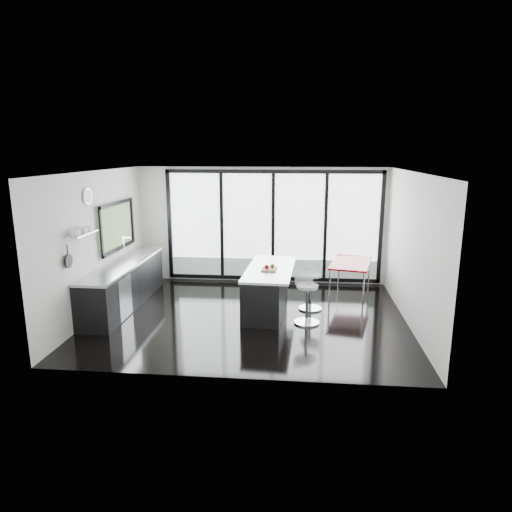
# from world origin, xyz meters

# --- Properties ---
(floor) EXTENTS (6.00, 5.00, 0.00)m
(floor) POSITION_xyz_m (0.00, 0.00, 0.00)
(floor) COLOR black
(floor) RESTS_ON ground
(ceiling) EXTENTS (6.00, 5.00, 0.00)m
(ceiling) POSITION_xyz_m (0.00, 0.00, 2.80)
(ceiling) COLOR white
(ceiling) RESTS_ON wall_back
(wall_back) EXTENTS (6.00, 0.09, 2.80)m
(wall_back) POSITION_xyz_m (0.27, 2.47, 1.27)
(wall_back) COLOR silver
(wall_back) RESTS_ON ground
(wall_front) EXTENTS (6.00, 0.00, 2.80)m
(wall_front) POSITION_xyz_m (0.00, -2.50, 1.40)
(wall_front) COLOR silver
(wall_front) RESTS_ON ground
(wall_left) EXTENTS (0.26, 5.00, 2.80)m
(wall_left) POSITION_xyz_m (-2.97, 0.27, 1.56)
(wall_left) COLOR silver
(wall_left) RESTS_ON ground
(wall_right) EXTENTS (0.00, 5.00, 2.80)m
(wall_right) POSITION_xyz_m (3.00, 0.00, 1.40)
(wall_right) COLOR silver
(wall_right) RESTS_ON ground
(counter_cabinets) EXTENTS (0.69, 3.24, 1.36)m
(counter_cabinets) POSITION_xyz_m (-2.67, 0.40, 0.46)
(counter_cabinets) COLOR black
(counter_cabinets) RESTS_ON floor
(island) EXTENTS (1.00, 2.20, 1.15)m
(island) POSITION_xyz_m (0.30, 0.44, 0.45)
(island) COLOR black
(island) RESTS_ON floor
(bar_stool_near) EXTENTS (0.63, 0.63, 0.76)m
(bar_stool_near) POSITION_xyz_m (1.11, -0.26, 0.38)
(bar_stool_near) COLOR silver
(bar_stool_near) RESTS_ON floor
(bar_stool_far) EXTENTS (0.59, 0.59, 0.76)m
(bar_stool_far) POSITION_xyz_m (1.19, 0.54, 0.38)
(bar_stool_far) COLOR silver
(bar_stool_far) RESTS_ON floor
(red_table) EXTENTS (1.10, 1.55, 0.76)m
(red_table) POSITION_xyz_m (2.09, 1.59, 0.38)
(red_table) COLOR #93020A
(red_table) RESTS_ON floor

